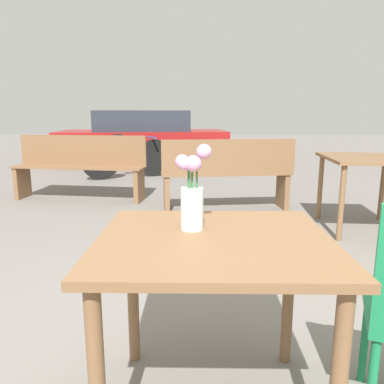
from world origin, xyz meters
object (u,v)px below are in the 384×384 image
at_px(bench_near, 227,173).
at_px(bench_middle, 81,164).
at_px(table_back, 366,168).
at_px(parked_car, 143,138).
at_px(flower_vase, 192,195).
at_px(bicycle, 129,158).
at_px(table_front, 214,267).

height_order(bench_near, bench_middle, same).
relative_size(bench_middle, table_back, 1.97).
bearing_deg(parked_car, flower_vase, -79.44).
distance_m(bicycle, parked_car, 2.17).
bearing_deg(bench_near, bicycle, 125.40).
bearing_deg(bench_middle, bench_near, -17.08).
bearing_deg(table_back, flower_vase, -125.18).
xyz_separation_m(table_back, bicycle, (-2.92, 2.97, -0.26)).
relative_size(table_front, bench_middle, 0.46).
relative_size(table_front, flower_vase, 2.61).
relative_size(bench_near, table_back, 1.72).
xyz_separation_m(table_front, flower_vase, (-0.08, 0.09, 0.24)).
height_order(flower_vase, bench_near, flower_vase).
bearing_deg(bench_middle, flower_vase, -65.77).
height_order(bench_near, table_back, bench_near).
relative_size(flower_vase, table_back, 0.35).
relative_size(table_back, bicycle, 0.60).
bearing_deg(bench_middle, bicycle, 79.76).
relative_size(flower_vase, bench_near, 0.20).
bearing_deg(flower_vase, table_front, -48.71).
distance_m(table_back, parked_car, 5.94).
relative_size(flower_vase, parked_car, 0.08).
distance_m(flower_vase, bench_near, 3.03).
bearing_deg(bicycle, table_back, -45.50).
bearing_deg(table_front, bench_middle, 114.74).
bearing_deg(table_back, bench_middle, 158.29).
distance_m(table_front, table_back, 2.84).
distance_m(table_front, bicycle, 5.54).
bearing_deg(parked_car, bicycle, -87.92).
bearing_deg(table_front, flower_vase, 131.29).
bearing_deg(parked_car, bench_middle, -93.38).
bearing_deg(bench_near, bench_middle, 162.92).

